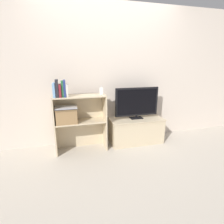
% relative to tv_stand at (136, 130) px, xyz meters
% --- Properties ---
extents(ground_plane, '(16.00, 16.00, 0.00)m').
position_rel_tv_stand_xyz_m(ground_plane, '(-0.47, -0.23, -0.23)').
color(ground_plane, '#BCB2A3').
extents(wall_back, '(10.00, 0.05, 2.40)m').
position_rel_tv_stand_xyz_m(wall_back, '(-0.47, 0.26, 0.97)').
color(wall_back, beige).
rests_on(wall_back, ground_plane).
extents(tv_stand, '(0.96, 0.47, 0.46)m').
position_rel_tv_stand_xyz_m(tv_stand, '(0.00, 0.00, 0.00)').
color(tv_stand, '#CCB793').
rests_on(tv_stand, ground_plane).
extents(tv, '(0.79, 0.14, 0.56)m').
position_rel_tv_stand_xyz_m(tv, '(0.00, -0.00, 0.52)').
color(tv, black).
rests_on(tv, tv_stand).
extents(bookshelf_lower_tier, '(0.83, 0.32, 0.51)m').
position_rel_tv_stand_xyz_m(bookshelf_lower_tier, '(-1.00, -0.01, 0.09)').
color(bookshelf_lower_tier, '#CCB793').
rests_on(bookshelf_lower_tier, ground_plane).
extents(bookshelf_upper_tier, '(0.83, 0.32, 0.42)m').
position_rel_tv_stand_xyz_m(bookshelf_upper_tier, '(-1.00, -0.01, 0.56)').
color(bookshelf_upper_tier, '#CCB793').
rests_on(bookshelf_upper_tier, bookshelf_lower_tier).
extents(book_skyblue, '(0.03, 0.15, 0.21)m').
position_rel_tv_stand_xyz_m(book_skyblue, '(-1.37, -0.12, 0.81)').
color(book_skyblue, '#709ECC').
rests_on(book_skyblue, bookshelf_upper_tier).
extents(book_charcoal, '(0.04, 0.14, 0.26)m').
position_rel_tv_stand_xyz_m(book_charcoal, '(-1.33, -0.12, 0.84)').
color(book_charcoal, '#232328').
rests_on(book_charcoal, bookshelf_upper_tier).
extents(book_maroon, '(0.03, 0.16, 0.19)m').
position_rel_tv_stand_xyz_m(book_maroon, '(-1.28, -0.12, 0.80)').
color(book_maroon, maroon).
rests_on(book_maroon, bookshelf_upper_tier).
extents(book_forest, '(0.03, 0.12, 0.24)m').
position_rel_tv_stand_xyz_m(book_forest, '(-1.25, -0.12, 0.83)').
color(book_forest, '#286638').
rests_on(book_forest, bookshelf_upper_tier).
extents(book_navy, '(0.03, 0.15, 0.25)m').
position_rel_tv_stand_xyz_m(book_navy, '(-1.22, -0.12, 0.83)').
color(book_navy, navy).
rests_on(book_navy, bookshelf_upper_tier).
extents(book_ivory, '(0.02, 0.14, 0.19)m').
position_rel_tv_stand_xyz_m(book_ivory, '(-1.18, -0.12, 0.80)').
color(book_ivory, silver).
rests_on(book_ivory, bookshelf_upper_tier).
extents(baby_monitor, '(0.05, 0.03, 0.14)m').
position_rel_tv_stand_xyz_m(baby_monitor, '(-0.65, -0.07, 0.76)').
color(baby_monitor, white).
rests_on(baby_monitor, bookshelf_upper_tier).
extents(storage_basket_left, '(0.32, 0.28, 0.24)m').
position_rel_tv_stand_xyz_m(storage_basket_left, '(-1.22, -0.08, 0.41)').
color(storage_basket_left, '#937047').
rests_on(storage_basket_left, bookshelf_lower_tier).
extents(laptop, '(0.34, 0.23, 0.02)m').
position_rel_tv_stand_xyz_m(laptop, '(-1.22, -0.08, 0.53)').
color(laptop, '#BCBCC1').
rests_on(laptop, storage_basket_left).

